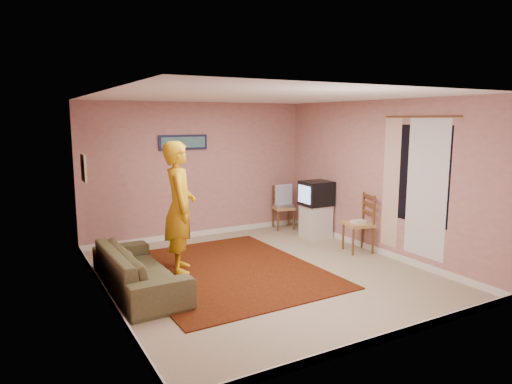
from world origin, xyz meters
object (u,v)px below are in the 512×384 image
crt_tv (316,193)px  sofa (139,269)px  tv_cabinet (316,221)px  chair_a (284,203)px  chair_b (359,217)px  person (180,207)px

crt_tv → sofa: 3.95m
tv_cabinet → chair_a: 0.94m
tv_cabinet → chair_b: chair_b is taller
chair_a → chair_b: (0.22, -2.05, 0.06)m
crt_tv → chair_a: (-0.17, 0.89, -0.32)m
chair_a → person: bearing=-138.3°
crt_tv → person: bearing=-166.7°
tv_cabinet → chair_b: 1.19m
crt_tv → chair_b: 1.18m
chair_b → sofa: size_ratio=0.27×
person → crt_tv: bearing=-60.0°
crt_tv → chair_a: 0.96m
tv_cabinet → chair_b: (0.05, -1.15, 0.30)m
tv_cabinet → crt_tv: crt_tv is taller
chair_a → sofa: (-3.58, -2.01, -0.26)m
sofa → person: (0.76, 0.48, 0.69)m
tv_cabinet → crt_tv: bearing=178.8°
chair_b → crt_tv: bearing=-162.5°
crt_tv → sofa: crt_tv is taller
chair_a → person: person is taller
chair_b → sofa: 3.81m
tv_cabinet → person: bearing=-167.9°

